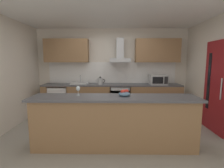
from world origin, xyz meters
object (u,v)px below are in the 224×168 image
at_px(refrigerator, 60,99).
at_px(range_hood, 120,55).
at_px(fruit_bowl, 124,94).
at_px(microwave, 158,80).
at_px(kettle, 100,81).
at_px(wine_glass, 78,89).
at_px(oven, 120,99).
at_px(sink, 80,83).

relative_size(refrigerator, range_hood, 1.18).
bearing_deg(fruit_bowl, microwave, 60.67).
bearing_deg(kettle, range_hood, 15.35).
bearing_deg(kettle, fruit_bowl, -72.94).
relative_size(microwave, fruit_bowl, 2.27).
bearing_deg(refrigerator, wine_glass, -63.16).
distance_m(refrigerator, kettle, 1.38).
bearing_deg(wine_glass, refrigerator, 116.84).
bearing_deg(refrigerator, range_hood, 4.10).
bearing_deg(range_hood, wine_glass, -111.81).
xyz_separation_m(oven, wine_glass, (-0.85, -1.98, 0.63)).
bearing_deg(microwave, sink, 179.06).
bearing_deg(microwave, refrigerator, 179.52).
relative_size(range_hood, fruit_bowl, 3.27).
height_order(oven, sink, sink).
distance_m(kettle, wine_glass, 1.97).
bearing_deg(sink, refrigerator, -178.75).
height_order(wine_glass, fruit_bowl, wine_glass).
distance_m(sink, range_hood, 1.50).
xyz_separation_m(microwave, fruit_bowl, (-1.12, -2.00, -0.04)).
xyz_separation_m(sink, kettle, (0.62, -0.04, 0.08)).
distance_m(oven, kettle, 0.81).
height_order(oven, fruit_bowl, fruit_bowl).
height_order(sink, range_hood, range_hood).
bearing_deg(microwave, kettle, -179.81).
height_order(microwave, sink, microwave).
height_order(kettle, fruit_bowl, kettle).
bearing_deg(fruit_bowl, oven, 90.50).
bearing_deg(range_hood, fruit_bowl, -89.53).
height_order(sink, fruit_bowl, sink).
distance_m(refrigerator, wine_glass, 2.32).
relative_size(refrigerator, wine_glass, 4.78).
bearing_deg(refrigerator, kettle, -1.42).
xyz_separation_m(refrigerator, microwave, (2.99, -0.03, 0.62)).
xyz_separation_m(kettle, fruit_bowl, (0.61, -2.00, 0.01)).
bearing_deg(kettle, wine_glass, -97.33).
relative_size(oven, microwave, 1.60).
height_order(sink, kettle, sink).
distance_m(oven, sink, 1.31).
bearing_deg(oven, range_hood, 90.00).
distance_m(wine_glass, fruit_bowl, 0.87).
bearing_deg(fruit_bowl, sink, 121.22).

